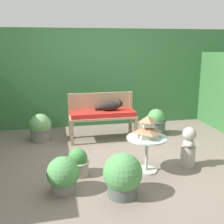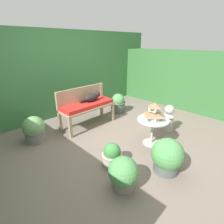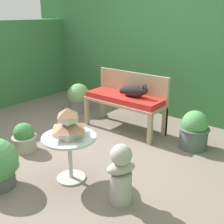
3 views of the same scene
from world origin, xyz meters
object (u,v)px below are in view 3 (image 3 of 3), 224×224
(patio_table, at_px, (69,146))
(potted_plant_bench_left, at_px, (24,138))
(garden_bust, at_px, (121,174))
(garden_bench, at_px, (124,101))
(potted_plant_bench_right, at_px, (79,98))
(cat, at_px, (134,91))
(pagoda_birdhouse, at_px, (68,124))
(potted_plant_table_far, at_px, (194,130))

(patio_table, distance_m, potted_plant_bench_left, 1.02)
(garden_bust, distance_m, potted_plant_bench_left, 1.66)
(patio_table, relative_size, garden_bust, 0.96)
(garden_bench, distance_m, potted_plant_bench_right, 1.21)
(garden_bust, bearing_deg, potted_plant_bench_right, 80.22)
(cat, relative_size, potted_plant_bench_right, 1.01)
(garden_bench, relative_size, garden_bust, 2.07)
(cat, distance_m, garden_bust, 1.77)
(pagoda_birdhouse, bearing_deg, garden_bench, 104.34)
(garden_bench, relative_size, potted_plant_table_far, 2.40)
(patio_table, relative_size, potted_plant_table_far, 1.11)
(potted_plant_table_far, bearing_deg, pagoda_birdhouse, -114.88)
(garden_bust, height_order, potted_plant_bench_left, garden_bust)
(potted_plant_table_far, height_order, potted_plant_bench_right, potted_plant_table_far)
(cat, xyz_separation_m, potted_plant_bench_left, (-0.76, -1.43, -0.48))
(cat, relative_size, pagoda_birdhouse, 1.61)
(garden_bench, distance_m, patio_table, 1.54)
(patio_table, height_order, garden_bust, garden_bust)
(potted_plant_table_far, distance_m, potted_plant_bench_right, 2.30)
(cat, xyz_separation_m, patio_table, (0.23, -1.52, -0.25))
(garden_bench, bearing_deg, pagoda_birdhouse, -75.66)
(patio_table, xyz_separation_m, potted_plant_table_far, (0.74, 1.59, -0.15))
(potted_plant_table_far, bearing_deg, potted_plant_bench_right, 178.06)
(cat, distance_m, patio_table, 1.56)
(cat, bearing_deg, potted_plant_bench_right, 171.42)
(garden_bust, relative_size, potted_plant_bench_left, 1.58)
(pagoda_birdhouse, xyz_separation_m, potted_plant_bench_right, (-1.56, 1.66, -0.40))
(garden_bench, height_order, potted_plant_bench_left, garden_bench)
(patio_table, bearing_deg, pagoda_birdhouse, 63.43)
(cat, height_order, potted_plant_bench_right, cat)
(pagoda_birdhouse, height_order, garden_bust, pagoda_birdhouse)
(pagoda_birdhouse, relative_size, potted_plant_bench_right, 0.63)
(cat, distance_m, potted_plant_bench_left, 1.69)
(cat, bearing_deg, pagoda_birdhouse, -83.92)
(cat, height_order, patio_table, cat)
(patio_table, relative_size, potted_plant_bench_left, 1.52)
(garden_bust, relative_size, potted_plant_bench_right, 1.17)
(pagoda_birdhouse, distance_m, garden_bust, 0.76)
(potted_plant_bench_left, bearing_deg, garden_bust, -1.80)
(garden_bench, distance_m, potted_plant_bench_left, 1.56)
(garden_bench, relative_size, pagoda_birdhouse, 3.85)
(garden_bust, relative_size, potted_plant_table_far, 1.16)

